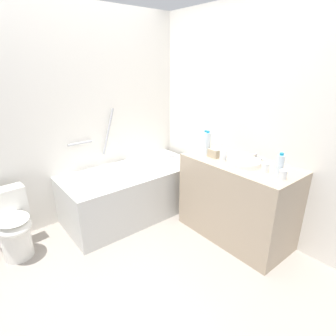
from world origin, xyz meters
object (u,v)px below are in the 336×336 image
at_px(sink_faucet, 255,157).
at_px(drinking_glass_1, 283,175).
at_px(water_bottle_0, 207,143).
at_px(water_bottle_1, 205,142).
at_px(drinking_glass_2, 223,155).
at_px(tissue_box, 215,153).
at_px(toilet, 12,225).
at_px(drinking_glass_0, 265,167).
at_px(water_bottle_2, 280,165).
at_px(bathtub, 133,190).
at_px(sink_basin, 244,162).

height_order(sink_faucet, drinking_glass_1, drinking_glass_1).
xyz_separation_m(water_bottle_0, water_bottle_1, (0.06, 0.09, -0.01)).
bearing_deg(water_bottle_0, water_bottle_1, 54.54).
bearing_deg(drinking_glass_2, tissue_box, 81.33).
xyz_separation_m(toilet, tissue_box, (1.89, -0.88, 0.57)).
bearing_deg(toilet, drinking_glass_1, 44.77).
xyz_separation_m(water_bottle_1, drinking_glass_1, (-0.06, -0.97, -0.07)).
height_order(toilet, drinking_glass_1, drinking_glass_1).
height_order(water_bottle_1, drinking_glass_0, water_bottle_1).
bearing_deg(water_bottle_1, drinking_glass_1, -93.37).
height_order(water_bottle_0, drinking_glass_1, water_bottle_0).
bearing_deg(drinking_glass_2, toilet, 151.73).
height_order(water_bottle_2, tissue_box, water_bottle_2).
bearing_deg(bathtub, sink_faucet, -55.95).
xyz_separation_m(sink_basin, drinking_glass_0, (-0.01, -0.24, 0.02)).
distance_m(toilet, drinking_glass_2, 2.21).
bearing_deg(tissue_box, water_bottle_2, -85.31).
distance_m(sink_faucet, water_bottle_2, 0.42).
relative_size(sink_faucet, drinking_glass_2, 1.45).
height_order(bathtub, toilet, bathtub).
relative_size(drinking_glass_0, drinking_glass_1, 1.01).
relative_size(water_bottle_1, drinking_glass_1, 2.94).
distance_m(water_bottle_0, drinking_glass_0, 0.70).
bearing_deg(drinking_glass_1, water_bottle_0, 90.28).
relative_size(sink_basin, drinking_glass_0, 4.00).
xyz_separation_m(bathtub, sink_faucet, (0.78, -1.16, 0.58)).
distance_m(sink_faucet, drinking_glass_0, 0.32).
relative_size(sink_basin, water_bottle_0, 1.27).
bearing_deg(water_bottle_0, sink_basin, -84.21).
height_order(toilet, sink_basin, sink_basin).
height_order(drinking_glass_2, tissue_box, drinking_glass_2).
bearing_deg(sink_basin, tissue_box, 97.72).
relative_size(toilet, water_bottle_1, 2.83).
xyz_separation_m(sink_basin, drinking_glass_1, (-0.04, -0.44, 0.02)).
bearing_deg(sink_faucet, bathtub, 124.05).
bearing_deg(drinking_glass_2, sink_basin, -73.08).
distance_m(drinking_glass_0, drinking_glass_2, 0.46).
relative_size(water_bottle_1, drinking_glass_2, 2.31).
distance_m(sink_faucet, water_bottle_1, 0.57).
bearing_deg(tissue_box, drinking_glass_2, -98.67).
distance_m(sink_basin, tissue_box, 0.34).
bearing_deg(water_bottle_2, bathtub, 111.49).
bearing_deg(drinking_glass_0, bathtub, 112.55).
bearing_deg(sink_basin, drinking_glass_0, -91.66).
height_order(toilet, drinking_glass_0, drinking_glass_0).
xyz_separation_m(sink_basin, water_bottle_0, (-0.05, 0.45, 0.10)).
bearing_deg(sink_faucet, drinking_glass_2, 140.93).
bearing_deg(sink_faucet, water_bottle_0, 118.01).
relative_size(water_bottle_0, tissue_box, 2.18).
distance_m(sink_basin, water_bottle_1, 0.55).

